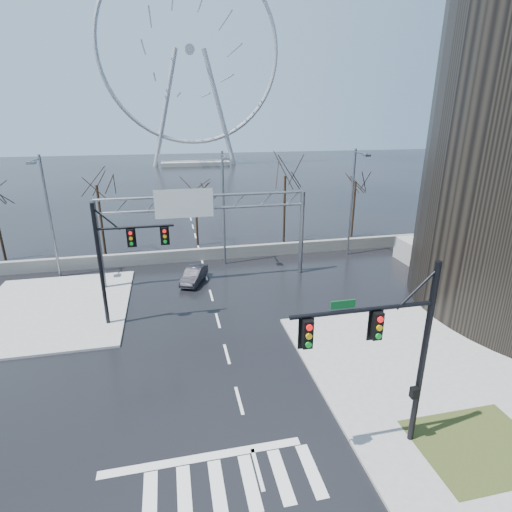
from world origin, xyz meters
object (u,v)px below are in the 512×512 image
object	(u,v)px
signal_mast_far	(118,253)
ferris_wheel	(190,58)
sign_gantry	(200,219)
car	(194,275)
signal_mast_near	(394,344)

from	to	relation	value
signal_mast_far	ferris_wheel	distance (m)	89.30
sign_gantry	signal_mast_far	bearing A→B (deg)	-132.47
ferris_wheel	car	world-z (taller)	ferris_wheel
signal_mast_near	sign_gantry	distance (m)	19.79
signal_mast_far	car	bearing A→B (deg)	50.62
signal_mast_near	car	world-z (taller)	signal_mast_near
signal_mast_far	sign_gantry	distance (m)	8.14
sign_gantry	ferris_wheel	size ratio (longest dim) A/B	0.32
signal_mast_far	sign_gantry	xyz separation A→B (m)	(5.49, 6.00, 0.35)
ferris_wheel	car	size ratio (longest dim) A/B	13.74
sign_gantry	ferris_wheel	world-z (taller)	ferris_wheel
car	sign_gantry	bearing A→B (deg)	33.97
signal_mast_far	car	size ratio (longest dim) A/B	2.16
signal_mast_far	signal_mast_near	bearing A→B (deg)	-49.74
ferris_wheel	car	bearing A→B (deg)	-94.32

